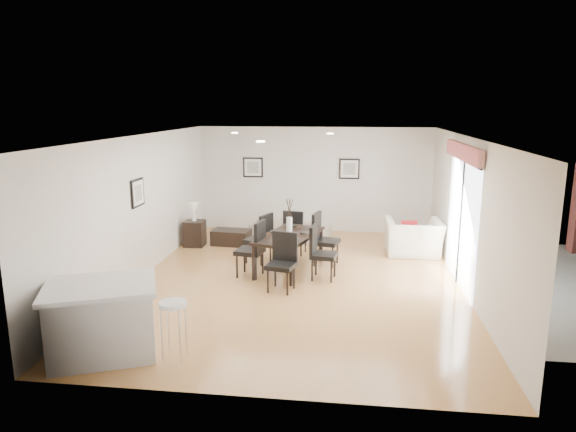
# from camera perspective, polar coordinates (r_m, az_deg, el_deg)

# --- Properties ---
(ground) EXTENTS (8.00, 8.00, 0.00)m
(ground) POSITION_cam_1_polar(r_m,az_deg,el_deg) (9.76, 1.07, -7.17)
(ground) COLOR #B07948
(ground) RESTS_ON ground
(wall_back) EXTENTS (6.00, 0.04, 2.70)m
(wall_back) POSITION_cam_1_polar(r_m,az_deg,el_deg) (13.33, 2.92, 4.05)
(wall_back) COLOR silver
(wall_back) RESTS_ON ground
(wall_front) EXTENTS (6.00, 0.04, 2.70)m
(wall_front) POSITION_cam_1_polar(r_m,az_deg,el_deg) (5.58, -3.27, -7.61)
(wall_front) COLOR silver
(wall_front) RESTS_ON ground
(wall_left) EXTENTS (0.04, 8.00, 2.70)m
(wall_left) POSITION_cam_1_polar(r_m,az_deg,el_deg) (10.16, -15.98, 1.02)
(wall_left) COLOR silver
(wall_left) RESTS_ON ground
(wall_right) EXTENTS (0.04, 8.00, 2.70)m
(wall_right) POSITION_cam_1_polar(r_m,az_deg,el_deg) (9.57, 19.27, 0.13)
(wall_right) COLOR silver
(wall_right) RESTS_ON ground
(ceiling) EXTENTS (6.00, 8.00, 0.02)m
(ceiling) POSITION_cam_1_polar(r_m,az_deg,el_deg) (9.22, 1.14, 8.86)
(ceiling) COLOR white
(ceiling) RESTS_ON wall_back
(sofa) EXTENTS (2.03, 1.13, 0.56)m
(sofa) POSITION_cam_1_polar(r_m,az_deg,el_deg) (12.54, 0.26, -1.44)
(sofa) COLOR gray
(sofa) RESTS_ON ground
(armchair) EXTENTS (1.23, 1.08, 0.78)m
(armchair) POSITION_cam_1_polar(r_m,az_deg,el_deg) (11.62, 13.73, -2.32)
(armchair) COLOR silver
(armchair) RESTS_ON ground
(dining_table) EXTENTS (1.33, 1.95, 0.74)m
(dining_table) POSITION_cam_1_polar(r_m,az_deg,el_deg) (10.17, 0.15, -2.45)
(dining_table) COLOR black
(dining_table) RESTS_ON ground
(dining_chair_wnear) EXTENTS (0.57, 0.57, 1.09)m
(dining_chair_wnear) POSITION_cam_1_polar(r_m,az_deg,el_deg) (9.83, -3.76, -3.31)
(dining_chair_wnear) COLOR black
(dining_chair_wnear) RESTS_ON ground
(dining_chair_wfar) EXTENTS (0.61, 0.61, 1.05)m
(dining_chair_wfar) POSITION_cam_1_polar(r_m,az_deg,el_deg) (10.67, -2.93, -2.20)
(dining_chair_wfar) COLOR black
(dining_chair_wfar) RESTS_ON ground
(dining_chair_enear) EXTENTS (0.52, 0.52, 1.04)m
(dining_chair_enear) POSITION_cam_1_polar(r_m,az_deg,el_deg) (9.72, 3.49, -3.70)
(dining_chair_enear) COLOR black
(dining_chair_enear) RESTS_ON ground
(dining_chair_efar) EXTENTS (0.59, 0.59, 1.09)m
(dining_chair_efar) POSITION_cam_1_polar(r_m,az_deg,el_deg) (10.58, 3.79, -2.22)
(dining_chair_efar) COLOR black
(dining_chair_efar) RESTS_ON ground
(dining_chair_head) EXTENTS (0.55, 0.55, 1.04)m
(dining_chair_head) POSITION_cam_1_polar(r_m,az_deg,el_deg) (9.14, -0.58, -4.71)
(dining_chair_head) COLOR black
(dining_chair_head) RESTS_ON ground
(dining_chair_foot) EXTENTS (0.53, 0.53, 1.00)m
(dining_chair_foot) POSITION_cam_1_polar(r_m,az_deg,el_deg) (11.25, 0.74, -1.56)
(dining_chair_foot) COLOR black
(dining_chair_foot) RESTS_ON ground
(vase) EXTENTS (0.93, 1.43, 0.72)m
(vase) POSITION_cam_1_polar(r_m,az_deg,el_deg) (10.08, 0.15, -0.41)
(vase) COLOR white
(vase) RESTS_ON dining_table
(coffee_table) EXTENTS (0.93, 0.61, 0.35)m
(coffee_table) POSITION_cam_1_polar(r_m,az_deg,el_deg) (12.24, -6.32, -2.35)
(coffee_table) COLOR black
(coffee_table) RESTS_ON ground
(side_table) EXTENTS (0.46, 0.46, 0.60)m
(side_table) POSITION_cam_1_polar(r_m,az_deg,el_deg) (12.22, -10.33, -1.91)
(side_table) COLOR black
(side_table) RESTS_ON ground
(table_lamp) EXTENTS (0.22, 0.22, 0.43)m
(table_lamp) POSITION_cam_1_polar(r_m,az_deg,el_deg) (12.09, -10.43, 0.74)
(table_lamp) COLOR white
(table_lamp) RESTS_ON side_table
(cushion) EXTENTS (0.35, 0.13, 0.34)m
(cushion) POSITION_cam_1_polar(r_m,az_deg,el_deg) (11.45, 13.29, -1.36)
(cushion) COLOR maroon
(cushion) RESTS_ON armchair
(kitchen_island) EXTENTS (1.70, 1.53, 0.98)m
(kitchen_island) POSITION_cam_1_polar(r_m,az_deg,el_deg) (7.27, -19.91, -10.73)
(kitchen_island) COLOR silver
(kitchen_island) RESTS_ON ground
(bar_stool) EXTENTS (0.36, 0.36, 0.78)m
(bar_stool) POSITION_cam_1_polar(r_m,az_deg,el_deg) (6.83, -12.66, -10.17)
(bar_stool) COLOR white
(bar_stool) RESTS_ON ground
(framed_print_back_left) EXTENTS (0.52, 0.04, 0.52)m
(framed_print_back_left) POSITION_cam_1_polar(r_m,az_deg,el_deg) (13.47, -3.91, 5.41)
(framed_print_back_left) COLOR black
(framed_print_back_left) RESTS_ON wall_back
(framed_print_back_right) EXTENTS (0.52, 0.04, 0.52)m
(framed_print_back_right) POSITION_cam_1_polar(r_m,az_deg,el_deg) (13.22, 6.84, 5.23)
(framed_print_back_right) COLOR black
(framed_print_back_right) RESTS_ON wall_back
(framed_print_left_wall) EXTENTS (0.04, 0.52, 0.52)m
(framed_print_left_wall) POSITION_cam_1_polar(r_m,az_deg,el_deg) (9.91, -16.37, 2.49)
(framed_print_left_wall) COLOR black
(framed_print_left_wall) RESTS_ON wall_left
(sliding_door) EXTENTS (0.12, 2.70, 2.57)m
(sliding_door) POSITION_cam_1_polar(r_m,az_deg,el_deg) (9.79, 18.79, 2.31)
(sliding_door) COLOR white
(sliding_door) RESTS_ON wall_right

